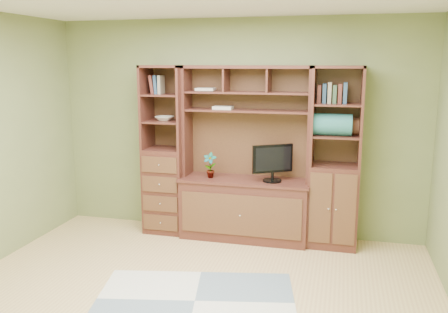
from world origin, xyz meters
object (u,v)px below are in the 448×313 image
(right_tower, at_px, (335,158))
(monitor, at_px, (273,156))
(left_tower, at_px, (166,150))
(center_hutch, at_px, (245,155))

(right_tower, bearing_deg, monitor, -173.84)
(left_tower, distance_m, monitor, 1.33)
(left_tower, relative_size, monitor, 3.44)
(monitor, bearing_deg, center_hutch, 142.24)
(center_hutch, distance_m, right_tower, 1.03)
(left_tower, xyz_separation_m, right_tower, (2.02, 0.00, 0.00))
(center_hutch, bearing_deg, right_tower, 2.23)
(center_hutch, distance_m, monitor, 0.33)
(left_tower, xyz_separation_m, monitor, (1.33, -0.07, 0.00))
(left_tower, relative_size, right_tower, 1.00)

